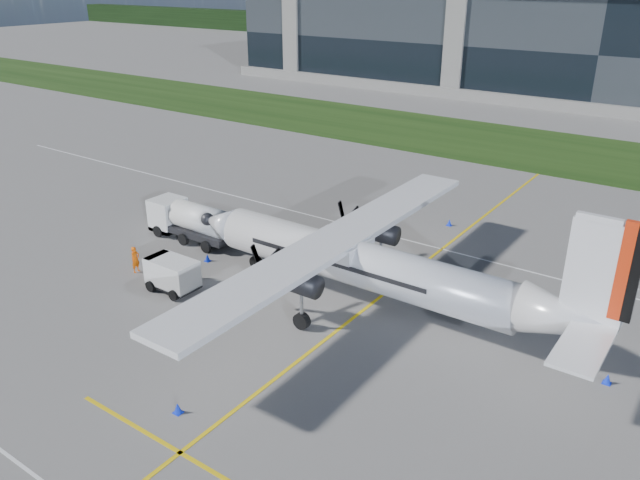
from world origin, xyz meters
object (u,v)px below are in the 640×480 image
(turboprop_aircraft, at_px, (375,242))
(safety_cone_stbdwing, at_px, (449,222))
(safety_cone_portwing, at_px, (178,408))
(fuel_tanker_truck, at_px, (187,220))
(ground_crew_person, at_px, (135,258))
(safety_cone_tail, at_px, (607,379))
(safety_cone_nose_port, at_px, (207,258))
(baggage_tug, at_px, (173,275))

(turboprop_aircraft, height_order, safety_cone_stbdwing, turboprop_aircraft)
(safety_cone_stbdwing, bearing_deg, safety_cone_portwing, -91.00)
(fuel_tanker_truck, bearing_deg, safety_cone_portwing, -45.07)
(fuel_tanker_truck, height_order, ground_crew_person, fuel_tanker_truck)
(turboprop_aircraft, bearing_deg, safety_cone_tail, 0.63)
(turboprop_aircraft, relative_size, safety_cone_stbdwing, 53.38)
(fuel_tanker_truck, distance_m, safety_cone_nose_port, 4.50)
(turboprop_aircraft, bearing_deg, safety_cone_stbdwing, 96.76)
(ground_crew_person, bearing_deg, safety_cone_nose_port, -38.61)
(turboprop_aircraft, bearing_deg, baggage_tug, -155.03)
(fuel_tanker_truck, relative_size, safety_cone_nose_port, 14.61)
(baggage_tug, relative_size, safety_cone_portwing, 6.56)
(safety_cone_tail, bearing_deg, fuel_tanker_truck, 178.15)
(baggage_tug, height_order, ground_crew_person, baggage_tug)
(fuel_tanker_truck, bearing_deg, turboprop_aircraft, -3.79)
(fuel_tanker_truck, xyz_separation_m, baggage_tug, (5.09, -6.05, -0.39))
(turboprop_aircraft, bearing_deg, safety_cone_portwing, -99.46)
(ground_crew_person, bearing_deg, safety_cone_tail, -84.21)
(safety_cone_stbdwing, bearing_deg, turboprop_aircraft, -83.24)
(safety_cone_nose_port, height_order, safety_cone_tail, same)
(safety_cone_portwing, relative_size, safety_cone_nose_port, 1.00)
(safety_cone_portwing, bearing_deg, safety_cone_stbdwing, 89.00)
(baggage_tug, distance_m, ground_crew_person, 3.77)
(safety_cone_tail, bearing_deg, safety_cone_portwing, -138.61)
(safety_cone_nose_port, relative_size, safety_cone_stbdwing, 1.00)
(safety_cone_portwing, distance_m, safety_cone_nose_port, 15.32)
(safety_cone_portwing, xyz_separation_m, safety_cone_nose_port, (-9.84, 11.74, 0.00))
(safety_cone_nose_port, bearing_deg, safety_cone_portwing, -50.04)
(fuel_tanker_truck, distance_m, baggage_tug, 7.92)
(baggage_tug, distance_m, safety_cone_stbdwing, 21.01)
(baggage_tug, bearing_deg, safety_cone_portwing, -41.76)
(baggage_tug, xyz_separation_m, safety_cone_nose_port, (-1.22, 4.05, -0.73))
(ground_crew_person, bearing_deg, safety_cone_stbdwing, -38.93)
(ground_crew_person, relative_size, safety_cone_nose_port, 3.90)
(ground_crew_person, distance_m, safety_cone_tail, 27.36)
(turboprop_aircraft, bearing_deg, safety_cone_nose_port, -175.44)
(ground_crew_person, bearing_deg, fuel_tanker_truck, 8.92)
(turboprop_aircraft, xyz_separation_m, safety_cone_nose_port, (-11.96, -0.95, -3.75))
(safety_cone_nose_port, xyz_separation_m, safety_cone_tail, (24.40, 1.09, 0.00))
(safety_cone_nose_port, bearing_deg, baggage_tug, -73.20)
(safety_cone_tail, bearing_deg, safety_cone_nose_port, -177.44)
(safety_cone_tail, distance_m, safety_cone_stbdwing, 19.72)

